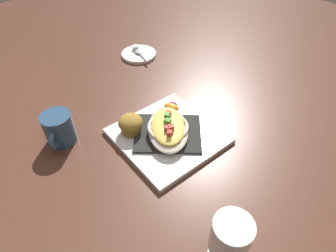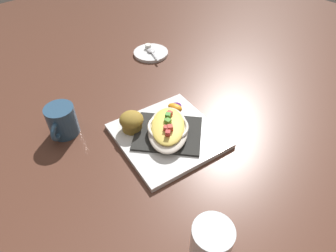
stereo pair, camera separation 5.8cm
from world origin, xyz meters
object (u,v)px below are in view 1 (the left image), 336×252
coffee_mug (59,130)px  creamer_saucer (139,54)px  creamer_cup_0 (135,48)px  gratin_dish (168,128)px  muffin (131,124)px  spoon (139,52)px  stemmed_glass (230,238)px  square_plate (168,136)px  orange_garnish (171,107)px

coffee_mug → creamer_saucer: coffee_mug is taller
coffee_mug → creamer_cup_0: size_ratio=3.97×
gratin_dish → creamer_saucer: gratin_dish is taller
muffin → spoon: size_ratio=0.67×
creamer_saucer → stemmed_glass: bearing=-121.5°
creamer_saucer → creamer_cup_0: size_ratio=5.59×
square_plate → muffin: size_ratio=3.95×
square_plate → creamer_saucer: bearing=56.9°
spoon → creamer_cup_0: size_ratio=4.14×
gratin_dish → creamer_saucer: size_ratio=1.53×
orange_garnish → spoon: size_ratio=0.58×
creamer_cup_0 → creamer_saucer: bearing=-109.0°
muffin → spoon: 0.43m
coffee_mug → creamer_cup_0: bearing=23.8°
muffin → orange_garnish: (0.15, -0.02, -0.02)m
muffin → creamer_cup_0: (0.32, 0.33, -0.02)m
muffin → coffee_mug: (-0.14, 0.13, -0.00)m
gratin_dish → stemmed_glass: bearing=-119.3°
stemmed_glass → creamer_saucer: stemmed_glass is taller
orange_garnish → spoon: orange_garnish is taller
square_plate → coffee_mug: bearing=134.5°
stemmed_glass → spoon: bearing=58.5°
stemmed_glass → muffin: bearing=74.1°
creamer_cup_0 → gratin_dish: bearing=-122.3°
square_plate → spoon: 0.45m
coffee_mug → stemmed_glass: 0.52m
spoon → coffee_mug: bearing=-159.2°
stemmed_glass → creamer_cup_0: stemmed_glass is taller
stemmed_glass → creamer_saucer: 0.81m
stemmed_glass → creamer_saucer: (0.42, 0.69, -0.08)m
orange_garnish → stemmed_glass: size_ratio=0.43×
square_plate → spoon: spoon is taller
creamer_cup_0 → muffin: bearing=-134.2°
orange_garnish → gratin_dish: bearing=-142.9°
muffin → creamer_cup_0: size_ratio=2.77×
muffin → gratin_dish: bearing=-53.4°
gratin_dish → creamer_saucer: bearing=56.9°
muffin → creamer_saucer: muffin is taller
coffee_mug → creamer_saucer: size_ratio=0.71×
gratin_dish → muffin: (-0.06, 0.08, 0.00)m
creamer_saucer → spoon: size_ratio=1.35×
creamer_cup_0 → square_plate: bearing=-122.3°
square_plate → orange_garnish: size_ratio=4.53×
gratin_dish → muffin: 0.10m
stemmed_glass → orange_garnish: bearing=55.3°
square_plate → stemmed_glass: size_ratio=1.93×
coffee_mug → muffin: bearing=-41.2°
gratin_dish → orange_garnish: gratin_dish is taller
gratin_dish → spoon: size_ratio=2.07×
creamer_saucer → creamer_cup_0: bearing=71.0°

